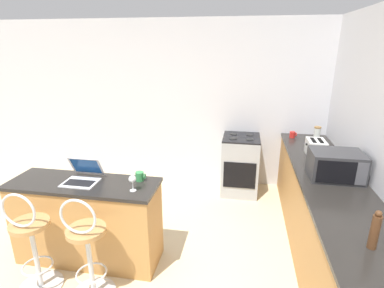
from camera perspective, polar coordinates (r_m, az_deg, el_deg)
wall_back at (r=4.91m, az=-3.32°, el=7.68°), size 12.00×0.06×2.60m
breakfast_bar at (r=3.42m, az=-19.27°, el=-13.70°), size 1.52×0.52×0.90m
counter_right at (r=3.64m, az=23.97°, el=-12.28°), size 0.67×3.28×0.90m
bar_stool_near at (r=3.20m, az=-28.19°, el=-16.45°), size 0.40×0.40×1.04m
bar_stool_far at (r=2.92m, az=-19.28°, el=-18.67°), size 0.40×0.40×1.04m
laptop at (r=3.23m, az=-20.05°, el=-5.62°), size 0.34×0.33×0.23m
microwave at (r=3.39m, az=25.70°, el=-3.67°), size 0.51×0.39×0.29m
toaster at (r=4.02m, az=22.52°, el=-0.64°), size 0.23×0.31×0.19m
stove_range at (r=4.69m, az=9.14°, el=-3.91°), size 0.55×0.61×0.91m
mug_red at (r=4.68m, az=18.62°, el=1.71°), size 0.10×0.08×0.09m
mug_white at (r=3.88m, az=26.20°, el=-2.68°), size 0.10×0.09×0.09m
storage_jar at (r=4.67m, az=22.73°, el=1.89°), size 0.10×0.10×0.20m
wine_glass_tall at (r=2.86m, az=-11.28°, el=-6.68°), size 0.07×0.07×0.16m
mug_green at (r=3.09m, az=-9.88°, el=-6.09°), size 0.10×0.08×0.09m
pepper_mill at (r=2.40m, az=31.49°, el=-13.88°), size 0.06×0.06×0.29m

